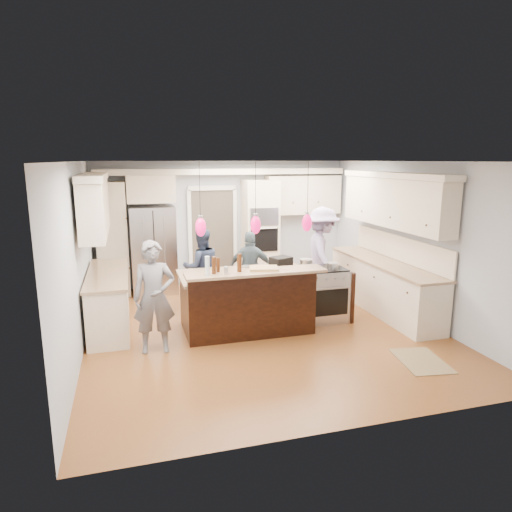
{
  "coord_description": "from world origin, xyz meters",
  "views": [
    {
      "loc": [
        -2.03,
        -6.81,
        2.73
      ],
      "look_at": [
        0.0,
        0.35,
        1.15
      ],
      "focal_mm": 32.0,
      "sensor_mm": 36.0,
      "label": 1
    }
  ],
  "objects": [
    {
      "name": "person_bar_end",
      "position": [
        -1.73,
        -0.45,
        0.81
      ],
      "size": [
        0.61,
        0.42,
        1.63
      ],
      "primitive_type": "imported",
      "rotation": [
        0.0,
        0.0,
        -0.05
      ],
      "color": "slate",
      "rests_on": "ground"
    },
    {
      "name": "pot_small",
      "position": [
        1.27,
        0.07,
        0.97
      ],
      "size": [
        0.2,
        0.2,
        0.1
      ],
      "primitive_type": "cylinder",
      "color": "#B7B7BC",
      "rests_on": "island_range"
    },
    {
      "name": "person_range_side",
      "position": [
        1.6,
        1.26,
        0.92
      ],
      "size": [
        0.88,
        1.29,
        1.83
      ],
      "primitive_type": "imported",
      "rotation": [
        0.0,
        0.0,
        1.39
      ],
      "color": "#9486B5",
      "rests_on": "ground"
    },
    {
      "name": "left_cabinets",
      "position": [
        -2.44,
        0.8,
        1.06
      ],
      "size": [
        0.64,
        2.3,
        2.51
      ],
      "color": "beige",
      "rests_on": "ground"
    },
    {
      "name": "drink_can",
      "position": [
        -0.72,
        -0.62,
        1.18
      ],
      "size": [
        0.08,
        0.08,
        0.12
      ],
      "primitive_type": "cylinder",
      "rotation": [
        0.0,
        0.0,
        0.32
      ],
      "color": "#B7B7BC",
      "rests_on": "kitchen_island"
    },
    {
      "name": "room_shell",
      "position": [
        0.0,
        0.0,
        1.82
      ],
      "size": [
        5.54,
        6.04,
        2.72
      ],
      "color": "#B2BCC6",
      "rests_on": "ground"
    },
    {
      "name": "ground_plane",
      "position": [
        0.0,
        0.0,
        0.0
      ],
      "size": [
        6.0,
        6.0,
        0.0
      ],
      "primitive_type": "plane",
      "color": "#8F5E27",
      "rests_on": "ground"
    },
    {
      "name": "person_far_left",
      "position": [
        -0.73,
        1.53,
        0.73
      ],
      "size": [
        0.74,
        0.59,
        1.47
      ],
      "primitive_type": "imported",
      "rotation": [
        0.0,
        0.0,
        3.19
      ],
      "color": "navy",
      "rests_on": "ground"
    },
    {
      "name": "beer_bottle_b",
      "position": [
        -0.88,
        -0.53,
        1.24
      ],
      "size": [
        0.08,
        0.08,
        0.25
      ],
      "primitive_type": "cylinder",
      "rotation": [
        0.0,
        0.0,
        -0.27
      ],
      "color": "#43200C",
      "rests_on": "kitchen_island"
    },
    {
      "name": "beer_bottle_c",
      "position": [
        -0.5,
        -0.51,
        1.25
      ],
      "size": [
        0.07,
        0.07,
        0.27
      ],
      "primitive_type": "cylinder",
      "rotation": [
        0.0,
        0.0,
        -0.05
      ],
      "color": "#43200C",
      "rests_on": "kitchen_island"
    },
    {
      "name": "pendant_lights",
      "position": [
        -0.25,
        -0.51,
        1.8
      ],
      "size": [
        1.75,
        0.15,
        1.03
      ],
      "color": "black",
      "rests_on": "ground"
    },
    {
      "name": "cutting_board",
      "position": [
        -0.11,
        -0.47,
        1.14
      ],
      "size": [
        0.47,
        0.38,
        0.03
      ],
      "primitive_type": "cube",
      "rotation": [
        0.0,
        0.0,
        -0.22
      ],
      "color": "#DEB166",
      "rests_on": "kitchen_island"
    },
    {
      "name": "water_bottle",
      "position": [
        -0.99,
        -0.61,
        1.26
      ],
      "size": [
        0.07,
        0.07,
        0.28
      ],
      "primitive_type": "cylinder",
      "rotation": [
        0.0,
        0.0,
        0.13
      ],
      "color": "silver",
      "rests_on": "kitchen_island"
    },
    {
      "name": "right_counter_run",
      "position": [
        2.44,
        0.3,
        1.06
      ],
      "size": [
        0.64,
        3.1,
        2.51
      ],
      "color": "beige",
      "rests_on": "ground"
    },
    {
      "name": "oven_column",
      "position": [
        0.75,
        2.67,
        1.15
      ],
      "size": [
        0.72,
        0.69,
        2.3
      ],
      "color": "beige",
      "rests_on": "ground"
    },
    {
      "name": "beer_bottle_a",
      "position": [
        -0.8,
        -0.44,
        1.23
      ],
      "size": [
        0.07,
        0.07,
        0.21
      ],
      "primitive_type": "cylinder",
      "rotation": [
        0.0,
        0.0,
        0.36
      ],
      "color": "#43200C",
      "rests_on": "kitchen_island"
    },
    {
      "name": "island_range",
      "position": [
        1.16,
        0.15,
        0.46
      ],
      "size": [
        0.82,
        0.71,
        0.92
      ],
      "color": "#B7B7BC",
      "rests_on": "ground"
    },
    {
      "name": "person_far_right",
      "position": [
        0.14,
        1.21,
        0.71
      ],
      "size": [
        0.9,
        0.56,
        1.43
      ],
      "primitive_type": "imported",
      "rotation": [
        0.0,
        0.0,
        2.87
      ],
      "color": "#4D636D",
      "rests_on": "ground"
    },
    {
      "name": "pot_large",
      "position": [
        0.89,
        0.32,
        0.99
      ],
      "size": [
        0.23,
        0.23,
        0.13
      ],
      "primitive_type": "cylinder",
      "color": "#B7B7BC",
      "rests_on": "island_range"
    },
    {
      "name": "refrigerator",
      "position": [
        -1.55,
        2.64,
        0.9
      ],
      "size": [
        0.9,
        0.7,
        1.8
      ],
      "primitive_type": "cube",
      "color": "#B7B7BC",
      "rests_on": "ground"
    },
    {
      "name": "floor_rug",
      "position": [
        1.77,
        -1.8,
        0.01
      ],
      "size": [
        0.71,
        0.94,
        0.01
      ],
      "primitive_type": "cube",
      "rotation": [
        0.0,
        0.0,
        -0.15
      ],
      "color": "#968351",
      "rests_on": "ground"
    },
    {
      "name": "back_upper_cabinets",
      "position": [
        -0.75,
        2.76,
        1.67
      ],
      "size": [
        5.3,
        0.61,
        2.54
      ],
      "color": "beige",
      "rests_on": "ground"
    },
    {
      "name": "kitchen_island",
      "position": [
        -0.24,
        0.07,
        0.49
      ],
      "size": [
        2.1,
        1.46,
        1.12
      ],
      "color": "black",
      "rests_on": "ground"
    }
  ]
}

